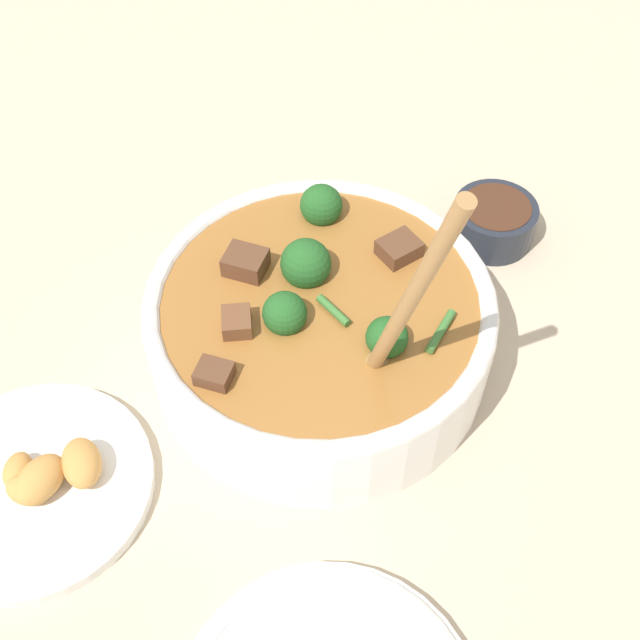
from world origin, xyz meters
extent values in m
plane|color=#C6B293|center=(0.00, 0.00, 0.00)|extent=(4.00, 4.00, 0.00)
cylinder|color=white|center=(0.00, 0.00, 0.04)|extent=(0.30, 0.30, 0.08)
torus|color=white|center=(0.00, 0.00, 0.08)|extent=(0.30, 0.30, 0.02)
cylinder|color=#9E662D|center=(0.00, 0.00, 0.06)|extent=(0.27, 0.27, 0.04)
sphere|color=#235B23|center=(-0.01, -0.03, 0.09)|extent=(0.04, 0.04, 0.04)
cylinder|color=#6B9956|center=(-0.01, -0.03, 0.06)|extent=(0.02, 0.02, 0.02)
sphere|color=#235B23|center=(-0.01, 0.07, 0.09)|extent=(0.03, 0.03, 0.03)
cylinder|color=#6B9956|center=(-0.01, 0.07, 0.07)|extent=(0.01, 0.01, 0.02)
sphere|color=#235B23|center=(-0.06, -0.08, 0.09)|extent=(0.04, 0.04, 0.04)
cylinder|color=#6B9956|center=(-0.06, -0.08, 0.07)|extent=(0.01, 0.01, 0.02)
sphere|color=#235B23|center=(0.04, 0.00, 0.09)|extent=(0.04, 0.04, 0.04)
cylinder|color=#6B9956|center=(0.04, 0.00, 0.07)|extent=(0.01, 0.01, 0.02)
cube|color=brown|center=(0.03, -0.07, 0.09)|extent=(0.04, 0.04, 0.03)
cube|color=brown|center=(0.07, -0.02, 0.09)|extent=(0.03, 0.04, 0.02)
cube|color=brown|center=(-0.09, 0.00, 0.08)|extent=(0.03, 0.03, 0.03)
cube|color=brown|center=(0.11, 0.01, 0.09)|extent=(0.03, 0.04, 0.02)
cylinder|color=#3D7533|center=(0.00, 0.02, 0.09)|extent=(0.01, 0.04, 0.01)
cylinder|color=#3D7533|center=(-0.06, 0.09, 0.09)|extent=(0.04, 0.02, 0.01)
ellipsoid|color=#A87A47|center=(0.00, 0.07, 0.08)|extent=(0.04, 0.03, 0.01)
cylinder|color=#A87A47|center=(0.01, 0.11, 0.19)|extent=(0.02, 0.08, 0.23)
cylinder|color=#232833|center=(-0.23, -0.02, 0.02)|extent=(0.08, 0.08, 0.04)
cylinder|color=#472819|center=(-0.23, -0.02, 0.04)|extent=(0.07, 0.07, 0.01)
cylinder|color=white|center=(0.26, -0.03, 0.01)|extent=(0.19, 0.19, 0.01)
ellipsoid|color=#CC8E47|center=(0.26, -0.03, 0.02)|extent=(0.03, 0.04, 0.02)
ellipsoid|color=#CC8E47|center=(0.22, -0.02, 0.03)|extent=(0.04, 0.05, 0.03)
ellipsoid|color=#CC8E47|center=(0.26, -0.02, 0.03)|extent=(0.05, 0.05, 0.03)
ellipsoid|color=#CC8E47|center=(0.27, -0.05, 0.02)|extent=(0.04, 0.04, 0.02)
ellipsoid|color=#CC8E47|center=(0.27, -0.02, 0.02)|extent=(0.04, 0.04, 0.02)
camera|label=1|loc=(0.26, 0.34, 0.59)|focal=45.00mm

